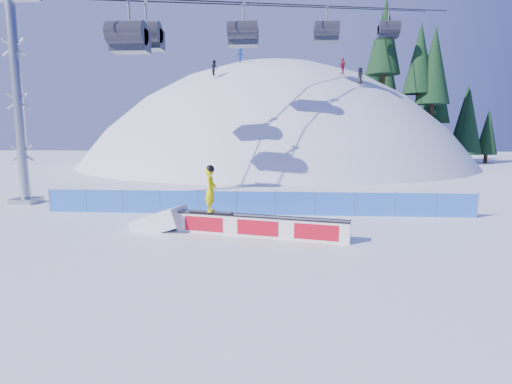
{
  "coord_description": "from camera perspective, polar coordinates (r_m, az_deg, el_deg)",
  "views": [
    {
      "loc": [
        1.46,
        -15.59,
        4.13
      ],
      "look_at": [
        0.22,
        1.82,
        1.57
      ],
      "focal_mm": 28.0,
      "sensor_mm": 36.0,
      "label": 1
    }
  ],
  "objects": [
    {
      "name": "distant_skiers",
      "position": [
        46.36,
        3.17,
        17.7
      ],
      "size": [
        16.39,
        5.72,
        4.77
      ],
      "color": "black",
      "rests_on": "ground"
    },
    {
      "name": "chairlift",
      "position": [
        45.05,
        8.91,
        24.7
      ],
      "size": [
        40.8,
        41.7,
        22.0
      ],
      "color": "#91969E",
      "rests_on": "ground"
    },
    {
      "name": "snowboarder",
      "position": [
        16.62,
        -6.51,
        0.38
      ],
      "size": [
        1.94,
        0.77,
        1.99
      ],
      "rotation": [
        0.0,
        0.0,
        1.5
      ],
      "color": "black",
      "rests_on": "rail_box"
    },
    {
      "name": "snow_hill",
      "position": [
        61.71,
        2.51,
        -12.68
      ],
      "size": [
        64.0,
        64.0,
        64.0
      ],
      "color": "silver",
      "rests_on": "ground"
    },
    {
      "name": "ground",
      "position": [
        16.2,
        -1.23,
        -6.44
      ],
      "size": [
        160.0,
        160.0,
        0.0
      ],
      "primitive_type": "plane",
      "color": "white",
      "rests_on": "ground"
    },
    {
      "name": "safety_fence",
      "position": [
        20.45,
        -0.07,
        -1.59
      ],
      "size": [
        22.05,
        0.05,
        1.3
      ],
      "color": "blue",
      "rests_on": "ground"
    },
    {
      "name": "treeline",
      "position": [
        61.13,
        23.54,
        14.41
      ],
      "size": [
        17.93,
        9.85,
        20.89
      ],
      "color": "#302013",
      "rests_on": "ground"
    },
    {
      "name": "rail_box",
      "position": [
        16.17,
        0.44,
        -4.9
      ],
      "size": [
        7.14,
        2.11,
        0.86
      ],
      "rotation": [
        0.0,
        0.0,
        -0.23
      ],
      "color": "white",
      "rests_on": "ground"
    },
    {
      "name": "snow_ramp",
      "position": [
        18.05,
        -13.45,
        -5.12
      ],
      "size": [
        2.58,
        1.93,
        1.44
      ],
      "primitive_type": null,
      "rotation": [
        0.0,
        -0.31,
        -0.23
      ],
      "color": "white",
      "rests_on": "ground"
    }
  ]
}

